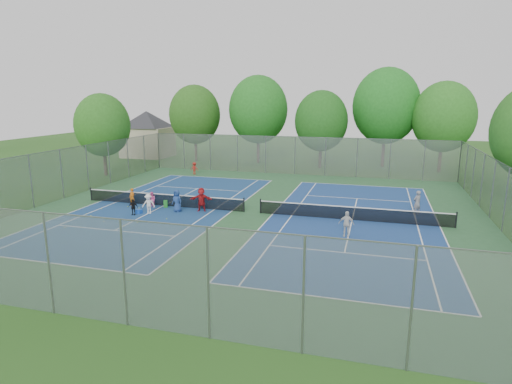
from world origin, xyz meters
TOP-DOWN VIEW (x-y plane):
  - ground at (0.00, 0.00)m, footprint 120.00×120.00m
  - court_pad at (0.00, 0.00)m, footprint 32.00×32.00m
  - court_left at (-7.00, 0.00)m, footprint 10.97×23.77m
  - court_right at (7.00, 0.00)m, footprint 10.97×23.77m
  - net_left at (-7.00, 0.00)m, footprint 12.87×0.10m
  - net_right at (7.00, 0.00)m, footprint 12.87×0.10m
  - fence_north at (0.00, 16.00)m, footprint 32.00×0.10m
  - fence_south at (0.00, -16.00)m, footprint 32.00×0.10m
  - fence_west at (-16.00, 0.00)m, footprint 0.10×32.00m
  - fence_east at (16.00, 0.00)m, footprint 0.10×32.00m
  - house at (-22.00, 24.00)m, footprint 11.03×11.03m
  - tree_nw at (-14.00, 22.00)m, footprint 6.40×6.40m
  - tree_nl at (-6.00, 23.00)m, footprint 7.20×7.20m
  - tree_nc at (2.00, 21.00)m, footprint 6.00×6.00m
  - tree_nr at (9.00, 24.00)m, footprint 7.60×7.60m
  - tree_ne at (15.00, 22.00)m, footprint 6.60×6.60m
  - tree_side_w at (-19.00, 10.00)m, footprint 5.60×5.60m
  - ball_crate at (-7.66, -2.42)m, footprint 0.40×0.40m
  - ball_hopper at (-6.64, -0.37)m, footprint 0.36×0.36m
  - student_a at (-9.30, -0.60)m, footprint 0.56×0.44m
  - student_b at (-7.62, -0.60)m, footprint 0.71×0.65m
  - student_c at (-6.97, -2.23)m, footprint 1.01×0.73m
  - student_d at (-7.82, -2.89)m, footprint 0.71×0.38m
  - student_e at (-5.25, -1.26)m, footprint 0.87×0.65m
  - student_f at (-3.64, -0.60)m, footprint 1.68×0.83m
  - child_far_baseline at (-10.23, 13.02)m, footprint 0.88×0.55m
  - instructor at (11.24, 2.65)m, footprint 0.75×0.73m
  - teen_court_b at (6.85, -3.55)m, footprint 0.92×0.40m
  - tennis_ball_0 at (-5.06, -3.26)m, footprint 0.07×0.07m
  - tennis_ball_1 at (-8.79, -4.95)m, footprint 0.07×0.07m
  - tennis_ball_2 at (-8.38, -1.23)m, footprint 0.07×0.07m
  - tennis_ball_3 at (-10.90, -2.19)m, footprint 0.07×0.07m
  - tennis_ball_4 at (-2.75, -5.60)m, footprint 0.07×0.07m
  - tennis_ball_5 at (-6.49, -4.61)m, footprint 0.07×0.07m
  - tennis_ball_6 at (-11.05, -3.74)m, footprint 0.07×0.07m
  - tennis_ball_7 at (-5.08, -1.19)m, footprint 0.07×0.07m
  - tennis_ball_8 at (-9.41, -1.08)m, footprint 0.07×0.07m
  - tennis_ball_9 at (-10.45, -4.04)m, footprint 0.07×0.07m
  - tennis_ball_10 at (-6.93, -5.45)m, footprint 0.07×0.07m
  - tennis_ball_11 at (-10.28, -6.82)m, footprint 0.07×0.07m

SIDE VIEW (x-z plane):
  - ground at x=0.00m, z-range 0.00..0.00m
  - court_pad at x=0.00m, z-range 0.00..0.01m
  - court_left at x=-7.00m, z-range 0.01..0.02m
  - court_right at x=7.00m, z-range 0.01..0.02m
  - tennis_ball_0 at x=-5.06m, z-range 0.00..0.07m
  - tennis_ball_1 at x=-8.79m, z-range 0.00..0.07m
  - tennis_ball_2 at x=-8.38m, z-range 0.00..0.07m
  - tennis_ball_3 at x=-10.90m, z-range 0.00..0.07m
  - tennis_ball_4 at x=-2.75m, z-range 0.00..0.07m
  - tennis_ball_5 at x=-6.49m, z-range 0.00..0.07m
  - tennis_ball_6 at x=-11.05m, z-range 0.00..0.07m
  - tennis_ball_7 at x=-5.08m, z-range 0.00..0.07m
  - tennis_ball_8 at x=-9.41m, z-range 0.00..0.07m
  - tennis_ball_9 at x=-10.45m, z-range 0.00..0.07m
  - tennis_ball_10 at x=-6.93m, z-range 0.00..0.07m
  - tennis_ball_11 at x=-10.28m, z-range 0.00..0.07m
  - ball_crate at x=-7.66m, z-range 0.00..0.30m
  - ball_hopper at x=-6.64m, z-range 0.00..0.55m
  - net_left at x=-7.00m, z-range 0.00..0.91m
  - net_right at x=7.00m, z-range 0.00..0.91m
  - student_d at x=-7.82m, z-range 0.00..1.15m
  - student_b at x=-7.62m, z-range 0.00..1.17m
  - child_far_baseline at x=-10.23m, z-range 0.00..1.31m
  - student_a at x=-9.30m, z-range 0.00..1.34m
  - student_c at x=-6.97m, z-range 0.00..1.41m
  - teen_court_b at x=6.85m, z-range 0.00..1.55m
  - student_e at x=-5.25m, z-range 0.00..1.61m
  - student_f at x=-3.64m, z-range 0.00..1.73m
  - instructor at x=11.24m, z-range 0.00..1.73m
  - fence_north at x=0.00m, z-range 0.00..4.00m
  - fence_south at x=0.00m, z-range 0.00..4.00m
  - fence_west at x=-16.00m, z-range 0.00..4.00m
  - fence_east at x=16.00m, z-range 0.00..4.00m
  - house at x=-22.00m, z-range 0.56..7.86m
  - tree_side_w at x=-19.00m, z-range 1.01..9.48m
  - tree_nc at x=2.00m, z-range 0.97..9.82m
  - tree_nw at x=-14.00m, z-range 1.10..10.68m
  - tree_ne at x=15.00m, z-range 1.08..10.85m
  - tree_nl at x=-6.00m, z-range 1.20..11.89m
  - tree_nr at x=9.00m, z-range 1.33..12.75m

